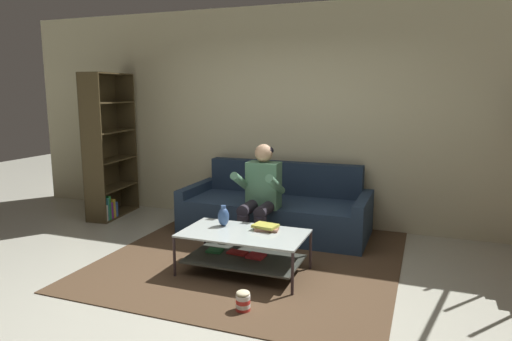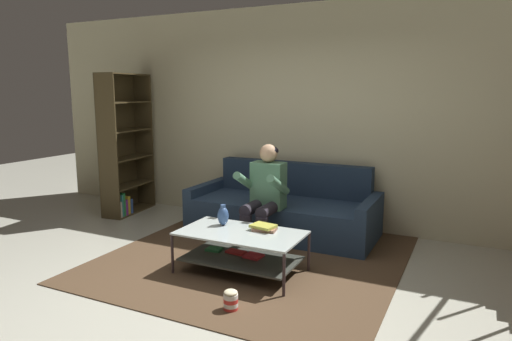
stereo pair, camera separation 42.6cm
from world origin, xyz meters
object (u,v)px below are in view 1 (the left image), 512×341
object	(u,v)px
couch	(276,211)
bookshelf	(106,155)
person_seated_center	(260,192)
coffee_table	(243,246)
popcorn_tub	(243,301)
book_stack	(266,227)
vase	(223,216)

from	to	relation	value
couch	bookshelf	world-z (taller)	bookshelf
person_seated_center	coffee_table	xyz separation A→B (m)	(0.12, -0.81, -0.37)
bookshelf	coffee_table	bearing A→B (deg)	-25.96
couch	bookshelf	size ratio (longest dim) A/B	1.14
bookshelf	popcorn_tub	world-z (taller)	bookshelf
bookshelf	popcorn_tub	xyz separation A→B (m)	(2.94, -2.03, -0.80)
person_seated_center	book_stack	world-z (taller)	person_seated_center
bookshelf	vase	bearing A→B (deg)	-26.07
coffee_table	bookshelf	size ratio (longest dim) A/B	0.60
couch	book_stack	xyz separation A→B (m)	(0.30, -1.24, 0.17)
vase	book_stack	xyz separation A→B (m)	(0.46, 0.02, -0.07)
coffee_table	bookshelf	distance (m)	3.00
book_stack	popcorn_tub	world-z (taller)	book_stack
couch	book_stack	bearing A→B (deg)	-76.32
vase	couch	bearing A→B (deg)	83.05
person_seated_center	book_stack	size ratio (longest dim) A/B	4.36
vase	bookshelf	distance (m)	2.66
vase	popcorn_tub	world-z (taller)	vase
couch	vase	bearing A→B (deg)	-96.95
coffee_table	popcorn_tub	world-z (taller)	coffee_table
book_stack	popcorn_tub	distance (m)	0.97
couch	coffee_table	size ratio (longest dim) A/B	1.91
coffee_table	book_stack	xyz separation A→B (m)	(0.18, 0.15, 0.17)
couch	person_seated_center	size ratio (longest dim) A/B	1.96
bookshelf	couch	bearing A→B (deg)	2.34
book_stack	popcorn_tub	size ratio (longest dim) A/B	1.52
book_stack	couch	bearing A→B (deg)	103.68
couch	bookshelf	bearing A→B (deg)	-177.66
book_stack	person_seated_center	bearing A→B (deg)	114.62
book_stack	bookshelf	distance (m)	3.07
coffee_table	vase	xyz separation A→B (m)	(-0.27, 0.13, 0.24)
couch	book_stack	distance (m)	1.29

